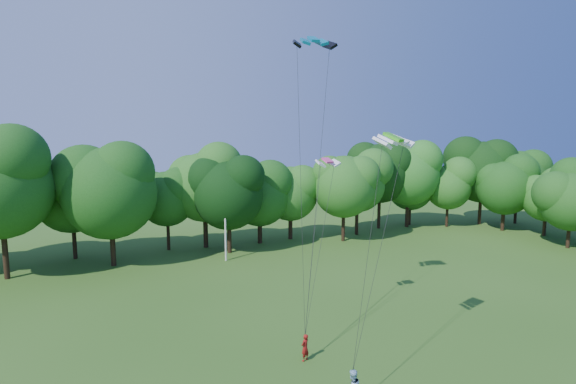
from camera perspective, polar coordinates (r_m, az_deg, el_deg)
name	(u,v)px	position (r m, az deg, el deg)	size (l,w,h in m)	color
utility_pole	(225,223)	(46.24, -7.97, -3.91)	(1.53, 0.26, 7.67)	silver
kite_flyer_left	(305,347)	(27.47, 2.17, -19.13)	(0.58, 0.38, 1.60)	maroon
kite_teal	(313,39)	(30.05, 3.25, 18.80)	(2.86, 1.65, 0.60)	#046889
kite_green	(393,137)	(24.10, 13.24, 6.81)	(2.61, 1.78, 0.52)	green
kite_pink	(328,160)	(29.58, 5.05, 4.02)	(1.64, 0.85, 0.36)	#E33F94
tree_back_center	(228,185)	(48.72, -7.58, 0.93)	(8.27, 8.27, 12.03)	#302112
tree_back_east	(409,168)	(63.84, 15.08, 3.02)	(9.13, 9.13, 13.29)	black
tree_flank_east	(572,190)	(59.67, 32.40, 0.22)	(7.36, 7.36, 10.70)	#382016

